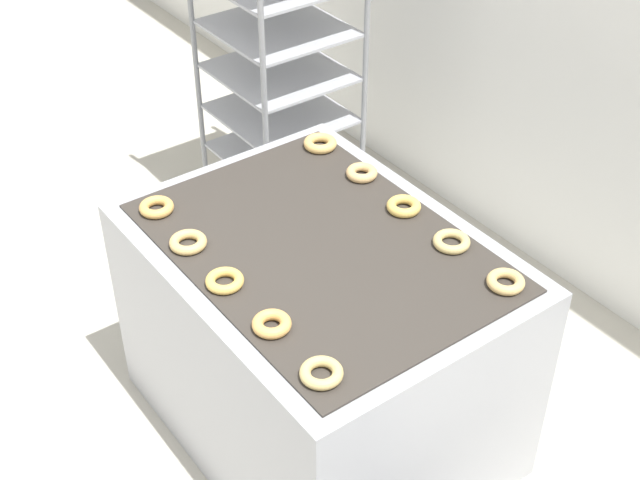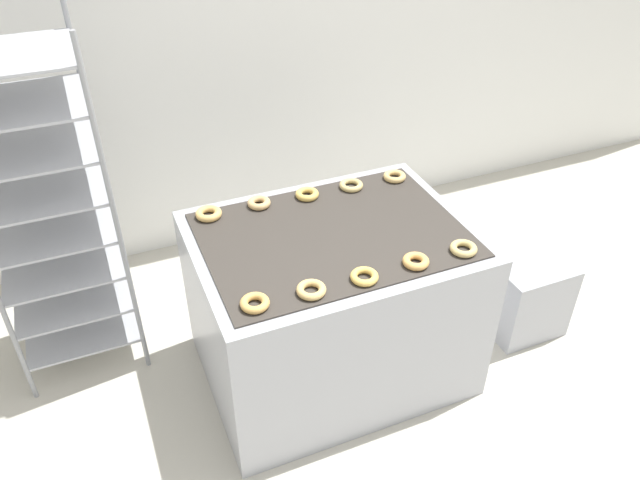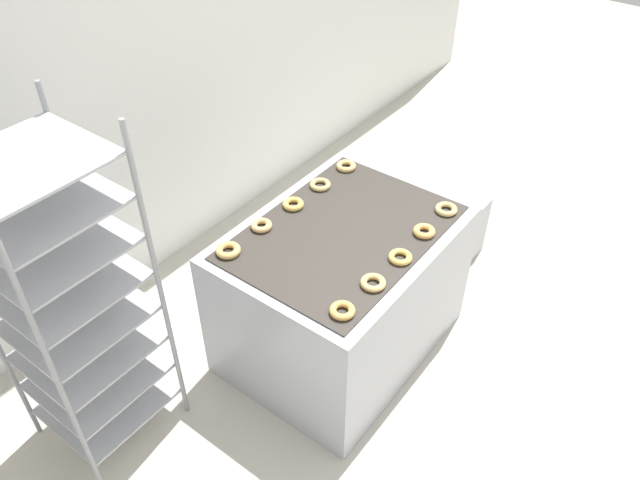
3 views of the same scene
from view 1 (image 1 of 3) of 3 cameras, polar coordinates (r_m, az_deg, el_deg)
fryer_machine at (r=3.09m, az=-0.00°, el=-6.52°), size 1.25×0.94×0.84m
baking_rack_cart at (r=3.91m, az=-2.66°, el=12.01°), size 0.58×0.54×1.74m
donut_near_leftmost at (r=3.00m, az=-10.42°, el=2.08°), size 0.12×0.12×0.03m
donut_near_left at (r=2.83m, az=-8.44°, el=-0.14°), size 0.12×0.12×0.03m
donut_near_center at (r=2.67m, az=-6.12°, el=-2.61°), size 0.12×0.12×0.03m
donut_near_right at (r=2.51m, az=-3.11°, el=-5.38°), size 0.11×0.11×0.03m
donut_near_rightmost at (r=2.37m, az=0.09°, el=-8.50°), size 0.12×0.12×0.03m
donut_far_leftmost at (r=3.29m, az=0.01°, el=6.21°), size 0.12×0.12×0.03m
donut_far_left at (r=3.13m, az=2.69°, el=4.33°), size 0.11×0.11×0.03m
donut_far_center at (r=2.97m, az=5.38°, el=2.17°), size 0.11×0.11×0.03m
donut_far_right at (r=2.83m, az=8.42°, el=-0.09°), size 0.12×0.12×0.03m
donut_far_rightmost at (r=2.70m, az=11.80°, el=-2.62°), size 0.11×0.11×0.03m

